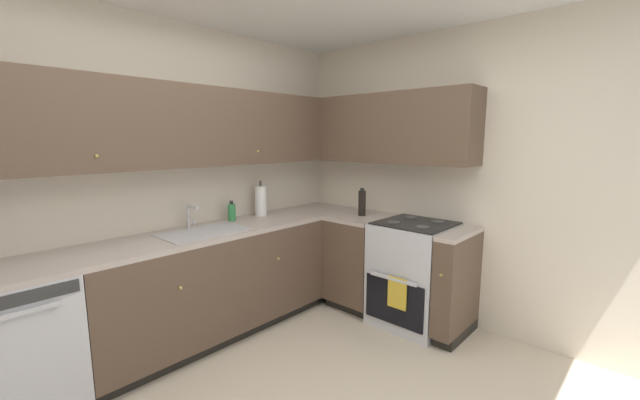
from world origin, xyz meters
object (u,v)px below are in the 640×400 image
at_px(paper_towel_roll, 261,201).
at_px(oil_bottle, 362,203).
at_px(dishwasher, 15,348).
at_px(oven_range, 414,273).
at_px(soap_bottle, 232,212).

relative_size(paper_towel_roll, oil_bottle, 1.31).
height_order(dishwasher, oven_range, oven_range).
relative_size(oven_range, soap_bottle, 5.85).
bearing_deg(soap_bottle, oven_range, -52.34).
bearing_deg(oven_range, paper_towel_roll, 118.09).
relative_size(dishwasher, oil_bottle, 3.29).
xyz_separation_m(dishwasher, paper_towel_roll, (1.96, 0.16, 0.61)).
height_order(dishwasher, paper_towel_roll, paper_towel_roll).
height_order(soap_bottle, paper_towel_roll, paper_towel_roll).
distance_m(dishwasher, oil_bottle, 2.75).
bearing_deg(soap_bottle, oil_bottle, -36.56).
bearing_deg(paper_towel_roll, dishwasher, -175.32).
height_order(oven_range, soap_bottle, soap_bottle).
xyz_separation_m(dishwasher, oven_range, (2.64, -1.11, 0.02)).
distance_m(soap_bottle, paper_towel_roll, 0.33).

